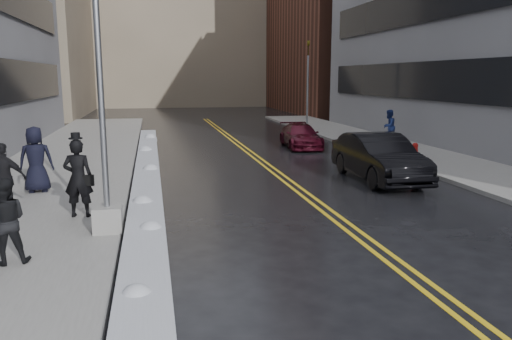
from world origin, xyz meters
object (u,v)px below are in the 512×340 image
car_black (379,158)px  pedestrian_b (5,221)px  lamppost (103,130)px  traffic_signal (308,81)px  car_maroon (301,136)px  pedestrian_east (389,126)px  pedestrian_d (4,179)px  pedestrian_c (36,159)px  pedestrian_fedora (78,178)px  fire_hydrant (415,150)px

car_black → pedestrian_b: bearing=-148.2°
lamppost → traffic_signal: 24.98m
pedestrian_b → car_maroon: size_ratio=0.40×
traffic_signal → car_black: (-2.76, -17.25, -2.56)m
pedestrian_b → car_black: size_ratio=0.33×
pedestrian_b → pedestrian_east: bearing=-146.0°
traffic_signal → pedestrian_d: traffic_signal is taller
pedestrian_d → pedestrian_east: (16.47, 11.30, -0.04)m
lamppost → traffic_signal: lamppost is taller
pedestrian_b → pedestrian_c: size_ratio=0.82×
traffic_signal → pedestrian_c: traffic_signal is taller
traffic_signal → pedestrian_east: (1.94, -8.58, -2.35)m
pedestrian_fedora → pedestrian_c: pedestrian_c is taller
car_black → traffic_signal: bearing=81.7°
fire_hydrant → car_maroon: 6.62m
pedestrian_b → pedestrian_east: (15.47, 15.13, 0.06)m
traffic_signal → car_maroon: size_ratio=1.41×
traffic_signal → car_black: size_ratio=1.17×
lamppost → pedestrian_b: lamppost is taller
pedestrian_fedora → pedestrian_b: pedestrian_fedora is taller
car_maroon → fire_hydrant: bearing=-54.1°
pedestrian_b → car_maroon: 18.60m
pedestrian_c → pedestrian_east: bearing=-158.7°
pedestrian_c → pedestrian_east: size_ratio=1.14×
traffic_signal → pedestrian_fedora: traffic_signal is taller
pedestrian_c → car_black: (11.52, 0.09, -0.33)m
pedestrian_fedora → pedestrian_d: pedestrian_fedora is taller
pedestrian_fedora → pedestrian_d: (-1.92, 0.66, -0.07)m
car_black → car_maroon: car_black is taller
lamppost → pedestrian_c: lamppost is taller
lamppost → pedestrian_east: 19.26m
car_black → car_maroon: (-0.24, 8.86, -0.23)m
car_maroon → traffic_signal: bearing=74.3°
car_maroon → pedestrian_fedora: bearing=-124.3°
lamppost → pedestrian_fedora: lamppost is taller
traffic_signal → pedestrian_c: size_ratio=2.91×
traffic_signal → fire_hydrant: bearing=-88.0°
fire_hydrant → pedestrian_fedora: size_ratio=0.36×
lamppost → car_maroon: size_ratio=1.79×
fire_hydrant → pedestrian_b: bearing=-145.3°
pedestrian_b → fire_hydrant: bearing=-155.6°
pedestrian_fedora → pedestrian_b: size_ratio=1.20×
pedestrian_b → pedestrian_east: 21.64m
traffic_signal → pedestrian_b: size_ratio=3.56×
fire_hydrant → pedestrian_c: pedestrian_c is taller
pedestrian_c → car_maroon: bearing=-148.6°
fire_hydrant → pedestrian_d: bearing=-158.6°
pedestrian_c → lamppost: bearing=110.9°
fire_hydrant → car_maroon: bearing=121.9°
pedestrian_fedora → pedestrian_d: bearing=-10.7°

